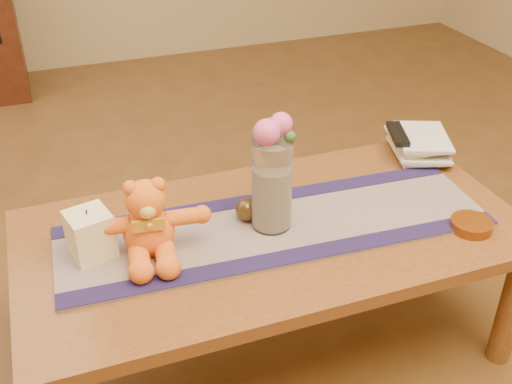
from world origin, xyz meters
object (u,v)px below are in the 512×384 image
object	(u,v)px
teddy_bear	(147,218)
tv_remote	(398,134)
glass_vase	(272,185)
amber_dish	(471,225)
pillar_candle	(90,234)
bronze_ball	(247,209)
book_bottom	(394,152)

from	to	relation	value
teddy_bear	tv_remote	world-z (taller)	teddy_bear
glass_vase	amber_dish	distance (m)	0.57
tv_remote	amber_dish	world-z (taller)	tv_remote
pillar_candle	bronze_ball	world-z (taller)	pillar_candle
bronze_ball	book_bottom	world-z (taller)	bronze_ball
pillar_candle	amber_dish	bearing A→B (deg)	-13.44
glass_vase	tv_remote	bearing A→B (deg)	23.92
teddy_bear	amber_dish	xyz separation A→B (m)	(0.86, -0.20, -0.10)
pillar_candle	book_bottom	world-z (taller)	pillar_candle
book_bottom	amber_dish	distance (m)	0.45
teddy_bear	bronze_ball	distance (m)	0.30
glass_vase	pillar_candle	bearing A→B (deg)	175.49
glass_vase	book_bottom	distance (m)	0.61
pillar_candle	tv_remote	xyz separation A→B (m)	(1.02, 0.20, 0.01)
glass_vase	bronze_ball	world-z (taller)	glass_vase
glass_vase	amber_dish	bearing A→B (deg)	-21.24
pillar_candle	tv_remote	world-z (taller)	pillar_candle
book_bottom	tv_remote	world-z (taller)	tv_remote
glass_vase	tv_remote	size ratio (longest dim) A/B	1.62
tv_remote	amber_dish	xyz separation A→B (m)	(-0.02, -0.44, -0.07)
pillar_candle	glass_vase	size ratio (longest dim) A/B	0.48
teddy_bear	book_bottom	xyz separation A→B (m)	(0.88, 0.25, -0.10)
teddy_bear	bronze_ball	size ratio (longest dim) A/B	4.57
teddy_bear	pillar_candle	distance (m)	0.15
pillar_candle	glass_vase	distance (m)	0.49
bronze_ball	tv_remote	size ratio (longest dim) A/B	0.41
pillar_candle	glass_vase	xyz separation A→B (m)	(0.48, -0.04, 0.07)
glass_vase	amber_dish	xyz separation A→B (m)	(0.52, -0.20, -0.12)
amber_dish	book_bottom	bearing A→B (deg)	86.76
amber_dish	teddy_bear	bearing A→B (deg)	166.71
bronze_ball	tv_remote	distance (m)	0.63
book_bottom	amber_dish	world-z (taller)	amber_dish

